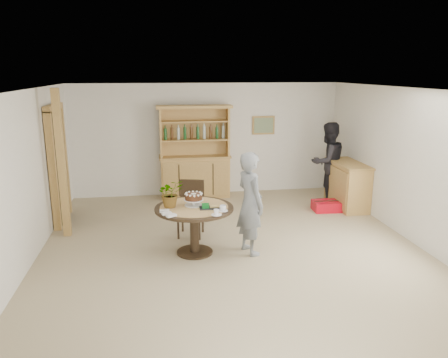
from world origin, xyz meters
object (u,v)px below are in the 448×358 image
sideboard (347,185)px  red_suitcase (328,206)px  dining_table (194,216)px  hutch (195,167)px  adult_person (328,162)px  dining_chair (191,204)px  teen_boy (250,203)px

sideboard → red_suitcase: sideboard is taller
sideboard → dining_table: bearing=-150.5°
dining_table → red_suitcase: size_ratio=1.94×
hutch → dining_table: 3.15m
red_suitcase → adult_person: bearing=74.4°
dining_chair → red_suitcase: 3.00m
dining_chair → adult_person: adult_person is taller
sideboard → dining_chair: bearing=-162.2°
hutch → dining_table: hutch is taller
dining_chair → teen_boy: teen_boy is taller
dining_chair → dining_table: bearing=-76.3°
dining_table → red_suitcase: 3.36m
sideboard → adult_person: size_ratio=0.74×
teen_boy → sideboard: bearing=-69.7°
dining_table → teen_boy: bearing=-6.7°
hutch → teen_boy: hutch is taller
dining_table → red_suitcase: dining_table is taller
sideboard → dining_chair: size_ratio=1.33×
dining_chair → adult_person: bearing=42.3°
dining_chair → adult_person: (3.08, 1.58, 0.32)m
hutch → dining_chair: hutch is taller
hutch → adult_person: 2.90m
dining_table → dining_chair: size_ratio=1.27×
teen_boy → adult_person: size_ratio=0.94×
teen_boy → red_suitcase: (2.01, 1.79, -0.70)m
dining_table → red_suitcase: bearing=30.5°
sideboard → dining_table: (-3.34, -1.89, 0.13)m
teen_boy → adult_person: bearing=-60.3°
teen_boy → red_suitcase: 2.78m
teen_boy → adult_person: 3.37m
adult_person → red_suitcase: 1.07m
hutch → adult_person: size_ratio=1.19×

